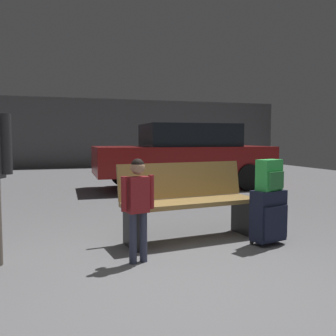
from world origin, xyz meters
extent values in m
cube|color=slate|center=(0.00, 4.00, -0.05)|extent=(18.00, 18.00, 0.10)
cube|color=#565658|center=(0.00, 12.86, 1.40)|extent=(18.00, 0.12, 2.80)
cube|color=#9E7A42|center=(0.57, 1.36, 0.44)|extent=(1.64, 0.63, 0.05)
cube|color=#9E7A42|center=(0.54, 1.61, 0.68)|extent=(1.60, 0.30, 0.42)
cube|color=black|center=(-0.14, 1.27, 0.21)|extent=(0.13, 0.41, 0.41)
cube|color=black|center=(1.29, 1.45, 0.21)|extent=(0.13, 0.41, 0.41)
cube|color=#191E33|center=(1.33, 0.95, 0.32)|extent=(0.42, 0.29, 0.56)
cube|color=#191E33|center=(1.35, 0.84, 0.26)|extent=(0.34, 0.11, 0.36)
cube|color=#A5A5AA|center=(1.31, 1.03, 0.59)|extent=(0.14, 0.06, 0.02)
cylinder|color=black|center=(1.15, 1.00, 0.02)|extent=(0.03, 0.05, 0.04)
cylinder|color=black|center=(1.46, 1.07, 0.02)|extent=(0.03, 0.05, 0.04)
cube|color=green|center=(1.33, 0.95, 0.77)|extent=(0.32, 0.25, 0.34)
cube|color=#2B773A|center=(1.36, 0.86, 0.72)|extent=(0.23, 0.11, 0.19)
cylinder|color=black|center=(1.33, 0.95, 0.93)|extent=(0.06, 0.04, 0.02)
cylinder|color=#33384C|center=(-0.13, 0.80, 0.24)|extent=(0.07, 0.07, 0.48)
cylinder|color=#33384C|center=(-0.24, 0.77, 0.24)|extent=(0.07, 0.07, 0.48)
cube|color=maroon|center=(-0.19, 0.79, 0.65)|extent=(0.22, 0.15, 0.34)
cylinder|color=maroon|center=(-0.05, 0.82, 0.67)|extent=(0.06, 0.06, 0.32)
cylinder|color=maroon|center=(-0.32, 0.76, 0.67)|extent=(0.06, 0.06, 0.32)
sphere|color=#A87A5B|center=(-0.19, 0.79, 0.91)|extent=(0.14, 0.14, 0.14)
sphere|color=black|center=(-0.19, 0.79, 0.93)|extent=(0.13, 0.13, 0.13)
cylinder|color=red|center=(-0.27, 0.87, 0.67)|extent=(0.06, 0.06, 0.10)
cylinder|color=red|center=(-0.27, 0.87, 0.74)|extent=(0.01, 0.01, 0.06)
cylinder|color=#232326|center=(-1.33, 1.05, 1.12)|extent=(0.09, 0.09, 0.54)
cube|color=maroon|center=(1.99, 5.64, 0.67)|extent=(4.15, 1.82, 0.64)
cube|color=black|center=(2.14, 5.64, 1.25)|extent=(2.14, 1.60, 0.52)
cylinder|color=black|center=(0.67, 4.88, 0.30)|extent=(0.61, 0.22, 0.60)
cylinder|color=black|center=(0.72, 6.48, 0.30)|extent=(0.61, 0.22, 0.60)
cylinder|color=black|center=(3.27, 4.81, 0.30)|extent=(0.61, 0.22, 0.60)
cylinder|color=black|center=(3.31, 6.40, 0.30)|extent=(0.61, 0.22, 0.60)
camera|label=1|loc=(-0.94, -2.57, 1.17)|focal=39.59mm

